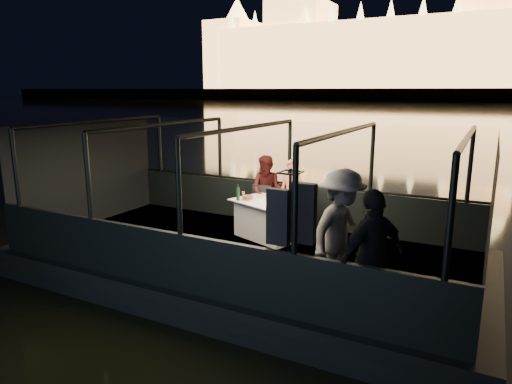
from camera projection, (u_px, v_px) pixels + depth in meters
The scene contains 28 objects.
river_water at pixel (470, 111), 77.96m from camera, with size 500.00×500.00×0.00m, color black.
boat_hull at pixel (246, 275), 8.70m from camera, with size 8.60×4.40×1.00m, color black.
boat_deck at pixel (246, 251), 8.59m from camera, with size 8.00×4.00×0.04m, color black.
gunwale_port at pixel (289, 204), 10.22m from camera, with size 8.00×0.08×0.90m, color black.
gunwale_starboard at pixel (181, 263), 6.76m from camera, with size 8.00×0.08×0.90m, color black.
cabin_glass_port at pixel (290, 153), 9.97m from camera, with size 8.00×0.02×1.40m, color #99B2B2, non-canonical shape.
cabin_glass_starboard at pixel (179, 187), 6.51m from camera, with size 8.00×0.02×1.40m, color #99B2B2, non-canonical shape.
cabin_roof_glass at pixel (246, 128), 8.09m from camera, with size 8.00×4.00×0.02m, color #99B2B2, non-canonical shape.
end_wall_fore at pixel (88, 173), 10.14m from camera, with size 0.02×4.00×2.30m, color black, non-canonical shape.
end_wall_aft at pixel (490, 219), 6.54m from camera, with size 0.02×4.00×2.30m, color black, non-canonical shape.
canopy_ribs at pixel (246, 191), 8.34m from camera, with size 8.00×4.00×2.30m, color black, non-canonical shape.
embankment at pixel (487, 96), 190.29m from camera, with size 400.00×140.00×6.00m, color #423D33.
parliament_building at pixel (494, 13), 153.87m from camera, with size 220.00×32.00×60.00m, color #F2D18C, non-canonical shape.
dining_table_central at pixel (270, 219), 9.27m from camera, with size 1.45×1.05×0.77m, color white.
chair_port_left at pixel (258, 208), 9.87m from camera, with size 0.43×0.43×0.92m, color black.
chair_port_right at pixel (296, 213), 9.53m from camera, with size 0.39×0.39×0.83m, color black.
coat_stand at pixel (289, 246), 6.15m from camera, with size 0.54×0.44×1.96m, color black, non-canonical shape.
person_woman_coral at pixel (291, 196), 9.73m from camera, with size 0.55×0.37×1.53m, color #D8674E.
person_man_maroon at pixel (267, 193), 10.03m from camera, with size 0.75×0.59×1.57m, color #3F1211.
passenger_stripe at pixel (341, 238), 6.64m from camera, with size 1.21×0.68×1.87m, color silver.
passenger_dark at pixel (372, 259), 5.80m from camera, with size 1.04×0.44×1.77m, color black.
wine_bottle at pixel (238, 193), 9.21m from camera, with size 0.07×0.07×0.32m, color #153B1F.
bread_basket at pixel (248, 198), 9.30m from camera, with size 0.22×0.22×0.09m, color brown.
amber_candle at pixel (269, 200), 9.15m from camera, with size 0.06×0.06×0.08m, color #FF933F.
plate_near at pixel (273, 205), 8.83m from camera, with size 0.24×0.24×0.02m, color silver.
plate_far at pixel (255, 200), 9.28m from camera, with size 0.24×0.24×0.02m, color white.
wine_glass_white at pixel (243, 197), 9.15m from camera, with size 0.07×0.07×0.20m, color silver, non-canonical shape.
wine_glass_red at pixel (278, 196), 9.21m from camera, with size 0.06×0.06×0.18m, color silver, non-canonical shape.
Camera 1 is at (3.92, -7.14, 3.45)m, focal length 32.00 mm.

